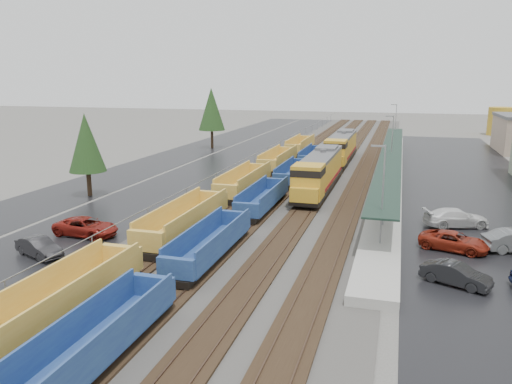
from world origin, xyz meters
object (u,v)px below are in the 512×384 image
(parked_car_west_c, at_px, (86,227))
(parked_car_east_b, at_px, (454,241))
(well_string_yellow, at_px, (219,199))
(well_string_blue, at_px, (241,218))
(parked_car_east_a, at_px, (456,274))
(parked_car_east_c, at_px, (456,218))
(locomotive_lead, at_px, (319,172))
(storage_tank, at_px, (502,121))
(locomotive_trail, at_px, (341,148))
(parked_car_west_b, at_px, (39,247))

(parked_car_west_c, distance_m, parked_car_east_b, 28.93)
(well_string_yellow, relative_size, well_string_blue, 1.14)
(parked_car_east_a, distance_m, parked_car_east_c, 13.41)
(locomotive_lead, xyz_separation_m, storage_tank, (30.45, 69.82, 0.76))
(locomotive_lead, distance_m, locomotive_trail, 21.00)
(locomotive_trail, distance_m, parked_car_east_b, 39.51)
(locomotive_trail, bearing_deg, parked_car_east_a, -74.44)
(parked_car_west_c, xyz_separation_m, parked_car_east_c, (29.31, 11.08, 0.05))
(well_string_blue, height_order, parked_car_east_a, well_string_blue)
(locomotive_lead, relative_size, parked_car_west_b, 4.68)
(parked_car_west_c, height_order, parked_car_east_a, parked_car_west_c)
(well_string_blue, xyz_separation_m, parked_car_east_c, (17.55, 6.31, -0.30))
(well_string_blue, distance_m, parked_car_west_b, 15.69)
(locomotive_lead, height_order, well_string_yellow, locomotive_lead)
(well_string_yellow, height_order, parked_car_west_b, well_string_yellow)
(well_string_yellow, bearing_deg, parked_car_east_c, 1.92)
(locomotive_trail, xyz_separation_m, well_string_blue, (-4.00, -37.13, -1.28))
(well_string_yellow, relative_size, parked_car_west_b, 22.44)
(locomotive_lead, height_order, parked_car_east_b, locomotive_lead)
(storage_tank, xyz_separation_m, parked_car_east_c, (-16.90, -79.64, -2.35))
(well_string_blue, bearing_deg, locomotive_lead, 76.07)
(parked_car_east_c, bearing_deg, parked_car_west_b, 100.36)
(parked_car_east_b, relative_size, parked_car_east_c, 0.91)
(well_string_blue, height_order, parked_car_west_b, well_string_blue)
(parked_car_east_a, bearing_deg, locomotive_trail, 40.40)
(locomotive_lead, height_order, parked_car_east_c, locomotive_lead)
(parked_car_west_c, bearing_deg, parked_car_east_c, -65.83)
(well_string_yellow, distance_m, parked_car_east_a, 23.91)
(well_string_blue, bearing_deg, parked_car_east_c, 19.77)
(well_string_blue, relative_size, parked_car_east_b, 16.51)
(parked_car_west_b, relative_size, parked_car_east_b, 0.84)
(locomotive_trail, distance_m, parked_car_east_c, 33.71)
(locomotive_trail, xyz_separation_m, well_string_yellow, (-8.00, -31.55, -1.18))
(locomotive_trail, distance_m, well_string_blue, 37.37)
(parked_car_west_b, xyz_separation_m, parked_car_east_a, (28.43, 2.90, -0.00))
(locomotive_lead, bearing_deg, storage_tank, 66.43)
(storage_tank, bearing_deg, parked_car_east_a, -101.04)
(storage_tank, bearing_deg, parked_car_west_b, -115.91)
(parked_car_west_b, height_order, parked_car_east_c, parked_car_east_c)
(parked_car_east_a, xyz_separation_m, parked_car_east_b, (0.51, 6.84, 0.00))
(locomotive_lead, relative_size, well_string_yellow, 0.21)
(locomotive_lead, relative_size, parked_car_east_b, 3.94)
(locomotive_lead, relative_size, well_string_blue, 0.24)
(storage_tank, height_order, parked_car_east_a, storage_tank)
(parked_car_east_b, bearing_deg, parked_car_east_c, 10.49)
(storage_tank, bearing_deg, locomotive_lead, -113.57)
(parked_car_east_a, height_order, parked_car_east_b, parked_car_east_b)
(locomotive_lead, height_order, locomotive_trail, same)
(locomotive_trail, bearing_deg, well_string_yellow, -104.23)
(parked_car_west_b, bearing_deg, well_string_yellow, -6.15)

